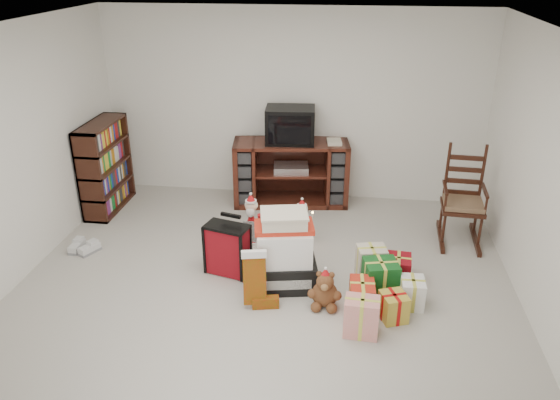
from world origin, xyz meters
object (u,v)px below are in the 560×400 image
object	(u,v)px
teddy_bear	(325,291)
sneaker_pair	(83,248)
crt_television	(290,125)
tv_stand	(291,173)
santa_figurine	(302,225)
mrs_claus_figurine	(251,223)
rocking_chair	(461,207)
gift_pile	(284,255)
bookshelf	(106,168)
red_suitcase	(228,249)
gift_cluster	(383,289)

from	to	relation	value
teddy_bear	sneaker_pair	xyz separation A→B (m)	(-2.76, 0.67, -0.12)
crt_television	tv_stand	bearing A→B (deg)	10.06
santa_figurine	mrs_claus_figurine	xyz separation A→B (m)	(-0.57, -0.08, 0.03)
santa_figurine	tv_stand	bearing A→B (deg)	103.33
rocking_chair	mrs_claus_figurine	world-z (taller)	rocking_chair
gift_pile	sneaker_pair	distance (m)	2.38
bookshelf	gift_pile	size ratio (longest dim) A/B	1.46
bookshelf	red_suitcase	size ratio (longest dim) A/B	1.79
tv_stand	mrs_claus_figurine	distance (m)	1.21
bookshelf	rocking_chair	xyz separation A→B (m)	(4.41, -0.24, -0.16)
tv_stand	teddy_bear	size ratio (longest dim) A/B	4.16
rocking_chair	gift_pile	size ratio (longest dim) A/B	1.46
bookshelf	teddy_bear	world-z (taller)	bookshelf
rocking_chair	gift_cluster	xyz separation A→B (m)	(-0.92, -1.43, -0.26)
gift_pile	tv_stand	bearing A→B (deg)	83.61
mrs_claus_figurine	sneaker_pair	world-z (taller)	mrs_claus_figurine
teddy_bear	crt_television	world-z (taller)	crt_television
bookshelf	rocking_chair	bearing A→B (deg)	-3.15
gift_pile	teddy_bear	distance (m)	0.56
bookshelf	santa_figurine	size ratio (longest dim) A/B	2.15
teddy_bear	santa_figurine	size ratio (longest dim) A/B	0.69
gift_pile	teddy_bear	xyz separation A→B (m)	(0.43, -0.31, -0.19)
crt_television	sneaker_pair	bearing A→B (deg)	-147.04
gift_pile	red_suitcase	distance (m)	0.63
sneaker_pair	crt_television	xyz separation A→B (m)	(2.15, 1.64, 1.03)
mrs_claus_figurine	bookshelf	bearing A→B (deg)	162.03
crt_television	gift_cluster	bearing A→B (deg)	-65.98
bookshelf	gift_pile	world-z (taller)	bookshelf
gift_pile	sneaker_pair	size ratio (longest dim) A/B	2.45
tv_stand	gift_cluster	distance (m)	2.47
bookshelf	mrs_claus_figurine	bearing A→B (deg)	-17.97
bookshelf	gift_cluster	distance (m)	3.89
tv_stand	bookshelf	bearing A→B (deg)	-175.64
rocking_chair	red_suitcase	bearing A→B (deg)	-152.82
rocking_chair	mrs_claus_figurine	xyz separation A→B (m)	(-2.39, -0.41, -0.17)
bookshelf	gift_pile	xyz separation A→B (m)	(2.50, -1.51, -0.21)
red_suitcase	gift_pile	bearing A→B (deg)	1.14
tv_stand	gift_cluster	size ratio (longest dim) A/B	1.29
tv_stand	red_suitcase	xyz separation A→B (m)	(-0.44, -1.86, -0.15)
santa_figurine	crt_television	bearing A→B (deg)	104.06
red_suitcase	mrs_claus_figurine	xyz separation A→B (m)	(0.12, 0.71, -0.05)
bookshelf	santa_figurine	distance (m)	2.67
bookshelf	santa_figurine	xyz separation A→B (m)	(2.59, -0.57, -0.35)
gift_pile	gift_cluster	distance (m)	1.02
tv_stand	rocking_chair	size ratio (longest dim) A/B	1.33
mrs_claus_figurine	gift_cluster	distance (m)	1.79
gift_pile	mrs_claus_figurine	distance (m)	1.00
rocking_chair	red_suitcase	xyz separation A→B (m)	(-2.51, -1.12, -0.12)
bookshelf	tv_stand	bearing A→B (deg)	11.93
gift_cluster	mrs_claus_figurine	bearing A→B (deg)	145.45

